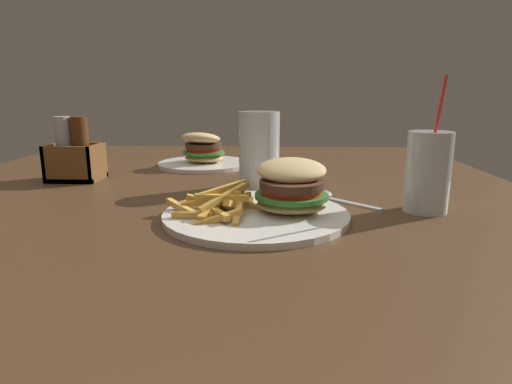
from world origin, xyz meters
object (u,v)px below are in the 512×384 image
(juice_glass, at_px, (427,176))
(spoon, at_px, (324,195))
(meal_plate_far, at_px, (203,155))
(meal_plate_near, at_px, (268,202))
(beer_glass, at_px, (259,153))
(condiment_caddy, at_px, (74,157))

(juice_glass, height_order, spoon, juice_glass)
(meal_plate_far, bearing_deg, meal_plate_near, -68.85)
(meal_plate_near, xyz_separation_m, spoon, (0.10, 0.13, -0.02))
(meal_plate_near, height_order, spoon, meal_plate_near)
(beer_glass, relative_size, meal_plate_far, 0.64)
(spoon, distance_m, meal_plate_far, 0.43)
(meal_plate_near, distance_m, spoon, 0.16)
(meal_plate_near, distance_m, juice_glass, 0.26)
(meal_plate_near, bearing_deg, condiment_caddy, 148.11)
(spoon, relative_size, condiment_caddy, 0.91)
(meal_plate_near, height_order, juice_glass, juice_glass)
(juice_glass, bearing_deg, condiment_caddy, 162.31)
(meal_plate_near, xyz_separation_m, condiment_caddy, (-0.42, 0.26, 0.03))
(meal_plate_near, height_order, meal_plate_far, same)
(juice_glass, bearing_deg, meal_plate_near, -169.15)
(spoon, relative_size, meal_plate_far, 0.53)
(spoon, xyz_separation_m, condiment_caddy, (-0.52, 0.14, 0.04))
(meal_plate_near, xyz_separation_m, meal_plate_far, (-0.18, 0.45, 0.00))
(juice_glass, distance_m, condiment_caddy, 0.70)
(meal_plate_near, bearing_deg, spoon, 52.42)
(meal_plate_near, xyz_separation_m, juice_glass, (0.25, 0.05, 0.03))
(meal_plate_near, distance_m, beer_glass, 0.22)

